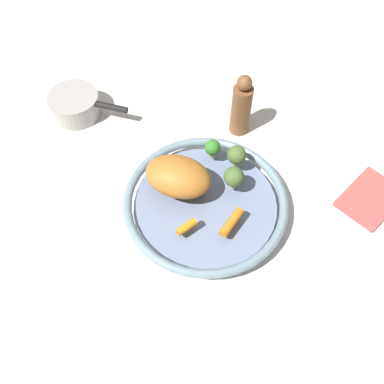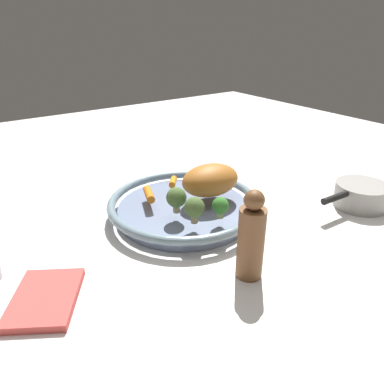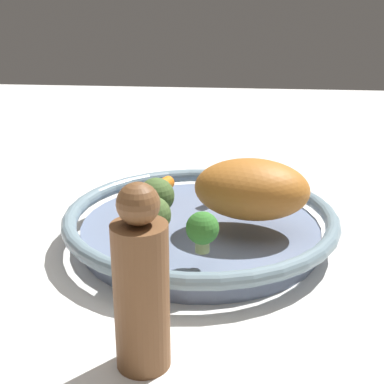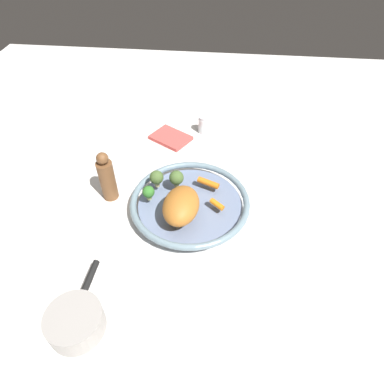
% 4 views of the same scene
% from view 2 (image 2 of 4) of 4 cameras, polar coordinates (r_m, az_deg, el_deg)
% --- Properties ---
extents(ground_plane, '(2.42, 2.42, 0.00)m').
position_cam_2_polar(ground_plane, '(0.89, -1.26, -3.67)').
color(ground_plane, silver).
extents(serving_bowl, '(0.36, 0.36, 0.05)m').
position_cam_2_polar(serving_bowl, '(0.87, -1.27, -2.26)').
color(serving_bowl, slate).
rests_on(serving_bowl, ground_plane).
extents(roast_chicken_piece, '(0.11, 0.15, 0.07)m').
position_cam_2_polar(roast_chicken_piece, '(0.87, 2.86, 1.87)').
color(roast_chicken_piece, '#B16827').
rests_on(roast_chicken_piece, serving_bowl).
extents(baby_carrot_center, '(0.05, 0.04, 0.02)m').
position_cam_2_polar(baby_carrot_center, '(0.93, -2.97, 1.59)').
color(baby_carrot_center, orange).
rests_on(baby_carrot_center, serving_bowl).
extents(baby_carrot_back, '(0.07, 0.04, 0.02)m').
position_cam_2_polar(baby_carrot_back, '(0.87, -6.69, -0.35)').
color(baby_carrot_back, orange).
rests_on(baby_carrot_back, serving_bowl).
extents(broccoli_floret_small, '(0.04, 0.04, 0.06)m').
position_cam_2_polar(broccoli_floret_small, '(0.79, -2.44, -0.92)').
color(broccoli_floret_small, tan).
rests_on(broccoli_floret_small, serving_bowl).
extents(broccoli_floret_large, '(0.04, 0.04, 0.06)m').
position_cam_2_polar(broccoli_floret_large, '(0.75, 0.38, -2.48)').
color(broccoli_floret_large, tan).
rests_on(broccoli_floret_large, serving_bowl).
extents(broccoli_floret_mid, '(0.04, 0.04, 0.05)m').
position_cam_2_polar(broccoli_floret_mid, '(0.77, 4.43, -2.20)').
color(broccoli_floret_mid, '#98A966').
rests_on(broccoli_floret_mid, serving_bowl).
extents(pepper_mill, '(0.05, 0.05, 0.17)m').
position_cam_2_polar(pepper_mill, '(0.66, 9.15, -7.07)').
color(pepper_mill, brown).
rests_on(pepper_mill, ground_plane).
extents(saucepan, '(0.13, 0.21, 0.06)m').
position_cam_2_polar(saucepan, '(1.01, 24.63, -0.44)').
color(saucepan, '#9E9993').
rests_on(saucepan, ground_plane).
extents(dish_towel, '(0.17, 0.16, 0.01)m').
position_cam_2_polar(dish_towel, '(0.68, -21.81, -15.07)').
color(dish_towel, '#D14C47').
rests_on(dish_towel, ground_plane).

